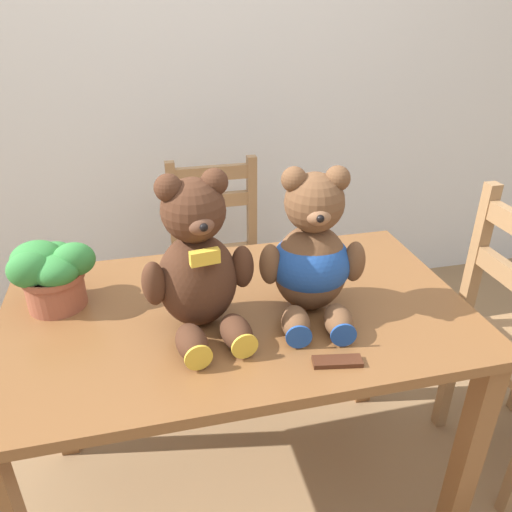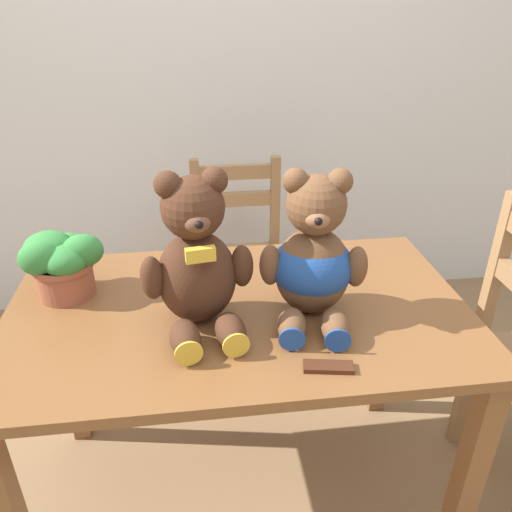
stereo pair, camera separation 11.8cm
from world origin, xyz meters
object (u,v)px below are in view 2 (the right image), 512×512
(teddy_bear_left, at_px, (197,262))
(teddy_bear_right, at_px, (313,260))
(potted_plant, at_px, (61,261))
(chocolate_bar, at_px, (328,367))
(wooden_chair_behind, at_px, (240,263))

(teddy_bear_left, distance_m, teddy_bear_right, 0.29)
(potted_plant, distance_m, chocolate_bar, 0.77)
(teddy_bear_right, distance_m, chocolate_bar, 0.28)
(teddy_bear_left, distance_m, potted_plant, 0.42)
(potted_plant, bearing_deg, teddy_bear_right, -14.54)
(teddy_bear_left, xyz_separation_m, potted_plant, (-0.37, 0.18, -0.07))
(chocolate_bar, bearing_deg, wooden_chair_behind, 95.65)
(wooden_chair_behind, xyz_separation_m, teddy_bear_left, (-0.18, -0.82, 0.46))
(teddy_bear_left, height_order, chocolate_bar, teddy_bear_left)
(wooden_chair_behind, xyz_separation_m, chocolate_bar, (0.10, -1.05, 0.29))
(wooden_chair_behind, xyz_separation_m, potted_plant, (-0.55, -0.64, 0.39))
(wooden_chair_behind, bearing_deg, chocolate_bar, 95.65)
(wooden_chair_behind, height_order, teddy_bear_left, teddy_bear_left)
(teddy_bear_right, relative_size, chocolate_bar, 3.46)
(teddy_bear_left, bearing_deg, teddy_bear_right, 172.74)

